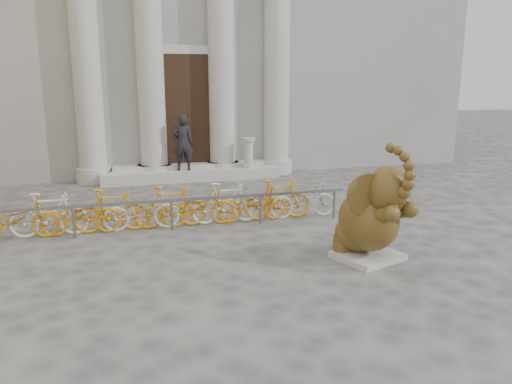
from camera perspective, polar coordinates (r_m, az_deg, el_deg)
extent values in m
plane|color=#474442|center=(8.54, 1.94, -10.53)|extent=(80.00, 80.00, 0.00)
cube|color=gray|center=(22.75, -10.03, 19.23)|extent=(22.00, 10.00, 12.00)
cube|color=black|center=(17.59, -7.87, 9.16)|extent=(2.40, 0.16, 4.00)
cylinder|color=#A8A59E|center=(17.31, -18.88, 14.19)|extent=(0.90, 0.90, 8.00)
cylinder|color=#A8A59E|center=(17.33, -12.06, 14.58)|extent=(0.90, 0.90, 8.00)
cylinder|color=#A8A59E|center=(17.65, -4.00, 14.78)|extent=(0.90, 0.90, 8.00)
cylinder|color=#A8A59E|center=(18.16, 2.40, 14.74)|extent=(0.90, 0.90, 8.00)
cube|color=#A8A59E|center=(17.34, -7.42, 2.05)|extent=(6.00, 1.20, 0.36)
cube|color=#A8A59E|center=(9.92, 12.63, -7.10)|extent=(1.41, 1.34, 0.11)
ellipsoid|color=black|center=(9.96, 11.68, -4.57)|extent=(1.20, 1.18, 0.73)
ellipsoid|color=black|center=(9.72, 12.73, -3.09)|extent=(1.48, 1.65, 1.18)
cylinder|color=black|center=(9.90, 9.78, -5.76)|extent=(0.44, 0.44, 0.30)
cylinder|color=black|center=(10.33, 12.21, -5.09)|extent=(0.44, 0.44, 0.30)
cylinder|color=black|center=(9.19, 13.84, -2.60)|extent=(0.48, 0.73, 0.45)
cylinder|color=black|center=(9.57, 15.82, -2.12)|extent=(0.48, 0.73, 0.45)
ellipsoid|color=black|center=(9.31, 14.78, 0.13)|extent=(0.97, 0.94, 0.91)
cylinder|color=black|center=(9.12, 12.54, -0.30)|extent=(0.77, 0.08, 0.77)
cylinder|color=black|center=(9.70, 15.63, 0.30)|extent=(0.65, 0.52, 0.77)
cone|color=beige|center=(9.11, 15.25, -1.35)|extent=(0.21, 0.26, 0.12)
cone|color=beige|center=(9.31, 16.32, -1.10)|extent=(0.10, 0.27, 0.12)
cube|color=slate|center=(11.42, -9.68, -0.97)|extent=(8.41, 0.06, 0.06)
cylinder|color=slate|center=(11.50, -20.10, -3.29)|extent=(0.06, 0.06, 0.70)
cylinder|color=slate|center=(11.50, -9.61, -2.67)|extent=(0.06, 0.06, 0.70)
cylinder|color=slate|center=(11.89, 0.52, -1.98)|extent=(0.06, 0.06, 0.70)
cylinder|color=slate|center=(12.53, 8.91, -1.36)|extent=(0.06, 0.06, 0.70)
imported|color=orange|center=(11.86, -25.73, -2.56)|extent=(1.70, 0.50, 1.00)
imported|color=beige|center=(11.76, -22.59, -2.40)|extent=(1.66, 0.47, 1.00)
imported|color=orange|center=(11.69, -19.40, -2.22)|extent=(1.70, 0.50, 1.00)
imported|color=orange|center=(11.66, -16.19, -2.03)|extent=(1.66, 0.47, 1.00)
imported|color=beige|center=(11.66, -12.97, -1.84)|extent=(1.70, 0.50, 1.00)
imported|color=orange|center=(11.71, -9.77, -1.64)|extent=(1.66, 0.47, 1.00)
imported|color=orange|center=(11.79, -6.60, -1.44)|extent=(1.70, 0.50, 1.00)
imported|color=beige|center=(11.90, -3.48, -1.24)|extent=(1.66, 0.47, 1.00)
imported|color=orange|center=(12.05, -0.43, -1.04)|extent=(1.70, 0.50, 1.00)
imported|color=orange|center=(12.23, 2.53, -0.84)|extent=(1.66, 0.47, 1.00)
imported|color=beige|center=(12.45, 5.41, -0.65)|extent=(1.70, 0.50, 1.00)
imported|color=black|center=(16.95, -8.38, 5.60)|extent=(0.71, 0.49, 1.87)
cylinder|color=#A8A59E|center=(17.39, -0.84, 3.01)|extent=(0.43, 0.43, 0.13)
cylinder|color=#A8A59E|center=(17.33, -0.85, 4.37)|extent=(0.30, 0.30, 0.96)
cylinder|color=#A8A59E|center=(17.26, -0.85, 6.05)|extent=(0.43, 0.43, 0.11)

